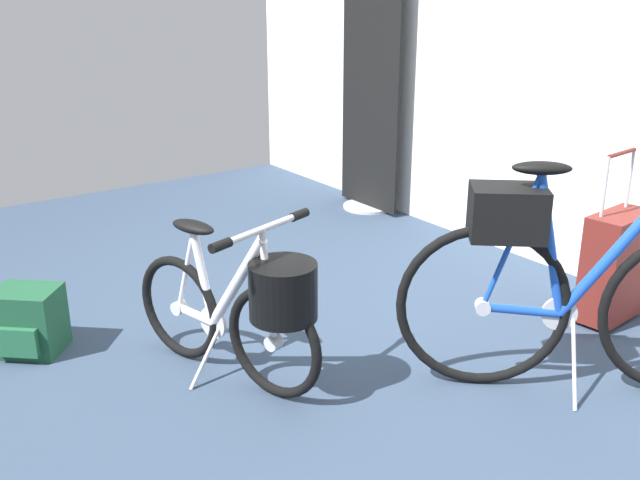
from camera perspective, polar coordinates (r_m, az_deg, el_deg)
name	(u,v)px	position (r m, az deg, el deg)	size (l,w,h in m)	color
ground_plane	(280,384)	(3.03, -3.16, -11.23)	(6.51, 6.51, 0.00)	#2D3D51
back_wall	(615,31)	(4.05, 22.20, 14.98)	(6.51, 0.10, 2.64)	white
floor_banner_stand	(370,95)	(5.12, 3.99, 11.32)	(0.60, 0.36, 1.80)	#B7B7BC
folding_bike_foreground	(246,305)	(2.88, -5.82, -5.11)	(0.96, 0.52, 0.71)	black
display_bike_left	(570,283)	(2.97, 19.06, -3.23)	(0.98, 1.15, 1.02)	black
rolling_suitcase	(615,266)	(3.72, 22.20, -1.87)	(0.21, 0.38, 0.83)	maroon
backpack_on_floor	(28,321)	(3.45, -21.97, -5.96)	(0.34, 0.35, 0.30)	#19472D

